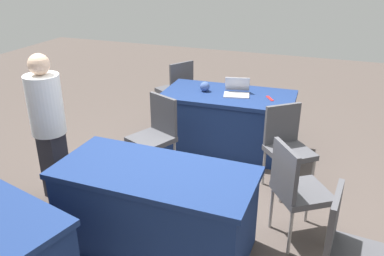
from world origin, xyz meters
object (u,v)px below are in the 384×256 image
chair_tucked_left (287,143)px  chair_back_row (296,187)px  person_organiser (48,123)px  table_foreground (227,121)px  scissors_red (270,98)px  chair_aisle (177,87)px  chair_by_pillar (156,132)px  laptop_silver (237,92)px  chair_tucked_right (349,248)px  yarn_ball (205,87)px  table_mid_right (156,209)px

chair_tucked_left → chair_back_row: bearing=63.4°
person_organiser → table_foreground: bearing=-110.7°
scissors_red → chair_tucked_left: bearing=-6.6°
chair_aisle → person_organiser: size_ratio=0.61×
chair_by_pillar → scissors_red: size_ratio=5.29×
chair_aisle → scissors_red: (-1.53, 0.67, 0.22)m
person_organiser → laptop_silver: 2.33m
chair_aisle → scissors_red: bearing=-82.4°
table_foreground → chair_back_row: bearing=123.8°
chair_back_row → chair_tucked_right: bearing=-2.2°
chair_back_row → scissors_red: bearing=163.7°
chair_back_row → person_organiser: size_ratio=0.61×
chair_tucked_right → chair_by_pillar: 2.50m
chair_tucked_left → chair_aisle: (1.87, -1.39, 0.02)m
chair_back_row → laptop_silver: size_ratio=2.58×
yarn_ball → scissors_red: 0.86m
yarn_ball → chair_by_pillar: bearing=73.6°
table_foreground → chair_tucked_left: chair_tucked_left is taller
table_foreground → scissors_red: size_ratio=9.54×
chair_tucked_right → scissors_red: (0.98, -2.29, 0.22)m
chair_by_pillar → laptop_silver: (-0.70, -0.96, 0.27)m
chair_back_row → yarn_ball: chair_back_row is taller
chair_aisle → chair_by_pillar: chair_aisle is taller
chair_by_pillar → chair_back_row: bearing=-177.5°
person_organiser → chair_aisle: bearing=-81.9°
table_mid_right → laptop_silver: bearing=-94.0°
table_mid_right → scissors_red: size_ratio=9.51×
person_organiser → table_mid_right: bearing=-177.3°
chair_tucked_right → scissors_red: 2.50m
table_mid_right → yarn_ball: bearing=-82.6°
chair_by_pillar → scissors_red: (-1.13, -0.94, 0.23)m
chair_aisle → chair_back_row: 3.07m
laptop_silver → chair_back_row: bearing=108.8°
table_mid_right → scissors_red: 2.23m
table_foreground → person_organiser: 2.31m
table_foreground → laptop_silver: (-0.11, -0.01, 0.43)m
table_mid_right → chair_back_row: bearing=-154.7°
chair_tucked_left → person_organiser: size_ratio=0.60×
table_foreground → chair_tucked_left: 1.14m
chair_tucked_left → laptop_silver: bearing=-83.5°
table_foreground → chair_tucked_left: (-0.87, 0.72, 0.15)m
chair_tucked_right → chair_back_row: bearing=-141.8°
chair_aisle → chair_tucked_left: bearing=-95.4°
table_mid_right → person_organiser: bearing=-14.2°
yarn_ball → scissors_red: size_ratio=0.71×
chair_by_pillar → scissors_red: chair_by_pillar is taller
chair_back_row → chair_aisle: bearing=-172.4°
table_foreground → table_mid_right: (0.05, 2.13, 0.00)m
yarn_ball → chair_back_row: bearing=131.1°
table_mid_right → chair_tucked_left: (-0.91, -1.40, 0.15)m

